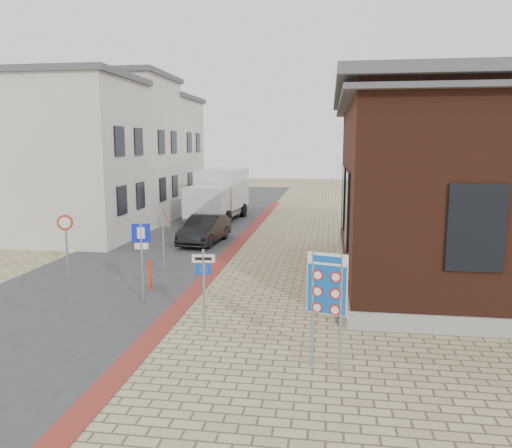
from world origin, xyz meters
The scene contains 15 objects.
ground centered at (0.00, 0.00, 0.00)m, with size 120.00×120.00×0.00m, color tan.
road_strip centered at (-5.50, 15.00, 0.01)m, with size 7.00×60.00×0.02m, color #38383A.
curb_strip centered at (-2.00, 10.00, 0.01)m, with size 0.60×40.00×0.02m, color maroon.
townhouse_near centered at (-10.99, 12.00, 4.17)m, with size 7.40×6.40×8.30m.
townhouse_mid centered at (-10.99, 18.00, 4.57)m, with size 7.40×6.40×9.10m.
townhouse_far centered at (-10.99, 24.00, 4.17)m, with size 7.40×6.40×8.30m.
bike_rack centered at (2.65, 2.20, 0.26)m, with size 0.08×1.80×0.60m.
sedan centered at (-3.67, 11.84, 0.70)m, with size 1.48×4.23×1.39m, color black.
box_truck centered at (-4.67, 19.57, 1.68)m, with size 3.11×6.43×3.26m.
border_sign centered at (2.37, -1.50, 1.86)m, with size 0.86×0.30×2.60m.
essen_sign centered at (-0.78, 0.30, 1.43)m, with size 0.59×0.12×2.20m.
parking_sign centered at (-3.25, 2.37, 1.75)m, with size 0.56×0.18×2.56m.
yield_sign centered at (-3.80, 6.00, 1.82)m, with size 0.83×0.31×2.39m.
speed_sign centered at (-6.90, 4.50, 1.60)m, with size 0.55×0.16×2.39m.
bollard centered at (-3.50, 3.68, 0.54)m, with size 0.10×0.10×1.07m, color red.
Camera 1 is at (2.36, -11.85, 4.85)m, focal length 35.00 mm.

